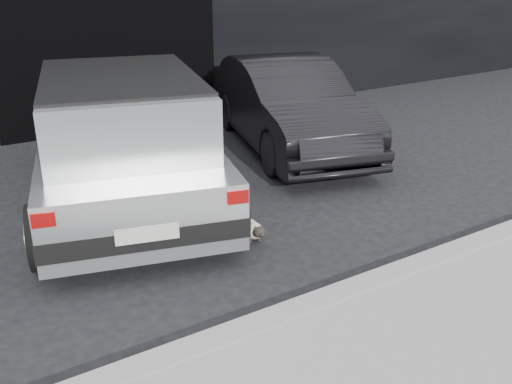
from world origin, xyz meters
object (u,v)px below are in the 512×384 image
cat_siamese (251,229)px  cat_white (183,222)px  silver_hatchback (123,134)px  second_car (288,105)px

cat_siamese → cat_white: bearing=-33.5°
silver_hatchback → cat_siamese: (0.77, -1.70, -0.78)m
cat_siamese → silver_hatchback: bearing=-62.2°
silver_hatchback → cat_siamese: size_ratio=6.77×
second_car → cat_white: 3.54m
silver_hatchback → cat_white: 1.46m
silver_hatchback → cat_siamese: 2.02m
second_car → cat_white: (-2.83, -2.05, -0.54)m
silver_hatchback → cat_siamese: silver_hatchback is taller
second_car → cat_white: size_ratio=6.19×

